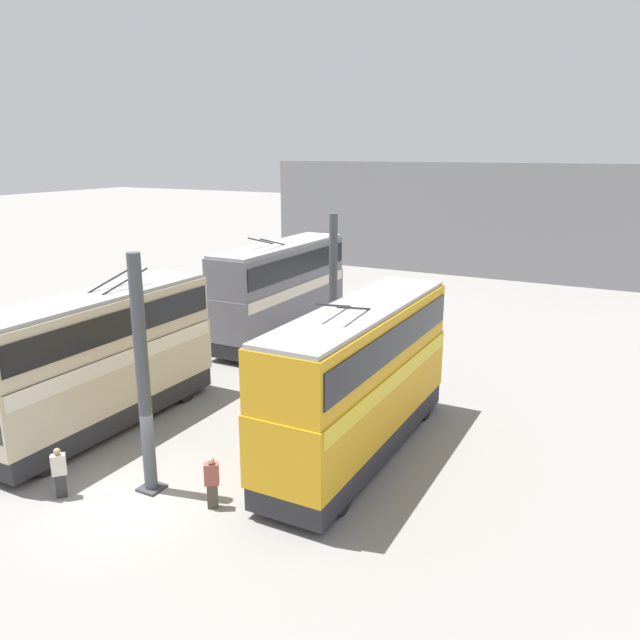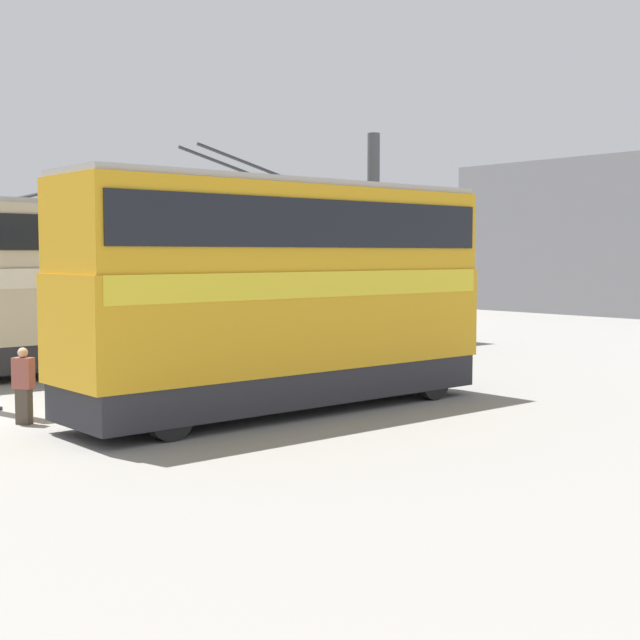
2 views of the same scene
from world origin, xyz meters
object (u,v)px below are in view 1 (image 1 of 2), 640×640
at_px(bus_right_near, 99,353).
at_px(bus_right_far, 281,286).
at_px(person_by_right_row, 59,471).
at_px(oil_drum, 299,347).
at_px(bus_left_near, 360,372).
at_px(person_by_left_row, 212,481).

distance_m(bus_right_near, bus_right_far, 12.80).
distance_m(bus_right_near, person_by_right_row, 5.36).
relative_size(person_by_right_row, oil_drum, 1.89).
distance_m(bus_left_near, oil_drum, 11.17).
bearing_deg(bus_right_near, bus_left_near, -74.99).
relative_size(bus_left_near, person_by_right_row, 6.52).
distance_m(bus_right_far, person_by_left_row, 17.01).
xyz_separation_m(bus_left_near, bus_right_near, (-2.50, 9.33, -0.04)).
distance_m(bus_right_far, oil_drum, 3.97).
xyz_separation_m(bus_left_near, oil_drum, (8.26, 7.09, -2.52)).
distance_m(bus_left_near, bus_right_near, 9.66).
height_order(person_by_right_row, oil_drum, person_by_right_row).
height_order(person_by_left_row, oil_drum, person_by_left_row).
height_order(bus_left_near, person_by_left_row, bus_left_near).
relative_size(bus_left_near, bus_right_far, 1.02).
xyz_separation_m(bus_right_far, person_by_right_row, (-17.02, -2.58, -2.15)).
distance_m(bus_left_near, bus_right_far, 13.90).
relative_size(bus_right_far, oil_drum, 12.12).
xyz_separation_m(bus_left_near, person_by_left_row, (-5.07, 2.38, -2.09)).
distance_m(bus_left_near, person_by_left_row, 5.98).
bearing_deg(person_by_left_row, oil_drum, 165.76).
bearing_deg(bus_right_far, person_by_left_row, -155.67).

